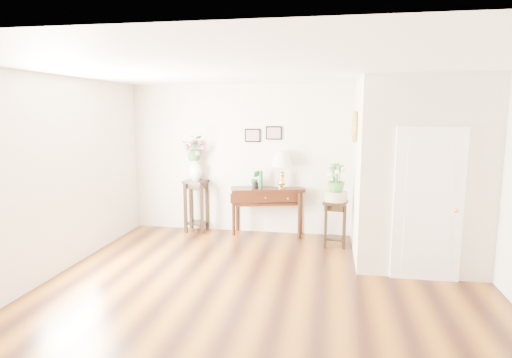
% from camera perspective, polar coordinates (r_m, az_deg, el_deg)
% --- Properties ---
extents(floor, '(6.00, 5.50, 0.02)m').
position_cam_1_polar(floor, '(5.70, 1.19, -14.77)').
color(floor, brown).
rests_on(floor, ground).
extents(ceiling, '(6.00, 5.50, 0.02)m').
position_cam_1_polar(ceiling, '(5.24, 1.29, 14.52)').
color(ceiling, white).
rests_on(ceiling, ground).
extents(wall_back, '(6.00, 0.02, 2.80)m').
position_cam_1_polar(wall_back, '(7.99, 4.18, 2.55)').
color(wall_back, beige).
rests_on(wall_back, ground).
extents(wall_front, '(6.00, 0.02, 2.80)m').
position_cam_1_polar(wall_front, '(2.68, -7.71, -10.66)').
color(wall_front, beige).
rests_on(wall_front, ground).
extents(wall_left, '(0.02, 5.50, 2.80)m').
position_cam_1_polar(wall_left, '(6.45, -26.14, 0.09)').
color(wall_left, beige).
rests_on(wall_left, ground).
extents(partition, '(1.80, 1.95, 2.80)m').
position_cam_1_polar(partition, '(7.11, 20.46, 1.20)').
color(partition, beige).
rests_on(partition, floor).
extents(door, '(0.90, 0.05, 2.10)m').
position_cam_1_polar(door, '(6.20, 21.95, -3.25)').
color(door, white).
rests_on(door, floor).
extents(art_print_left, '(0.30, 0.02, 0.25)m').
position_cam_1_polar(art_print_left, '(8.02, -0.45, 5.82)').
color(art_print_left, black).
rests_on(art_print_left, wall_back).
extents(art_print_right, '(0.30, 0.02, 0.25)m').
position_cam_1_polar(art_print_right, '(7.96, 2.40, 6.15)').
color(art_print_right, black).
rests_on(art_print_right, wall_back).
extents(wall_ornament, '(0.07, 0.51, 0.51)m').
position_cam_1_polar(wall_ornament, '(7.07, 13.01, 6.78)').
color(wall_ornament, gold).
rests_on(wall_ornament, partition).
extents(console_table, '(1.41, 0.79, 0.89)m').
position_cam_1_polar(console_table, '(8.02, 1.53, -4.32)').
color(console_table, '#371C0F').
rests_on(console_table, floor).
extents(table_lamp, '(0.47, 0.47, 0.69)m').
position_cam_1_polar(table_lamp, '(7.84, 3.47, 1.29)').
color(table_lamp, gold).
rests_on(table_lamp, console_table).
extents(green_vase, '(0.08, 0.08, 0.32)m').
position_cam_1_polar(green_vase, '(7.92, 0.66, 0.07)').
color(green_vase, '#134B30').
rests_on(green_vase, console_table).
extents(potted_plant, '(0.19, 0.17, 0.30)m').
position_cam_1_polar(potted_plant, '(7.94, -0.10, -0.05)').
color(potted_plant, '#2F742A').
rests_on(potted_plant, console_table).
extents(plant_stand_a, '(0.45, 0.45, 1.00)m').
position_cam_1_polar(plant_stand_a, '(8.32, -7.96, -3.56)').
color(plant_stand_a, black).
rests_on(plant_stand_a, floor).
extents(porcelain_vase, '(0.26, 0.26, 0.43)m').
position_cam_1_polar(porcelain_vase, '(8.19, -8.07, 1.39)').
color(porcelain_vase, white).
rests_on(porcelain_vase, plant_stand_a).
extents(lily_arrangement, '(0.45, 0.39, 0.48)m').
position_cam_1_polar(lily_arrangement, '(8.15, -8.13, 4.28)').
color(lily_arrangement, '#2F742A').
rests_on(lily_arrangement, porcelain_vase).
extents(plant_stand_b, '(0.44, 0.44, 0.79)m').
position_cam_1_polar(plant_stand_b, '(7.49, 10.49, -5.86)').
color(plant_stand_b, black).
rests_on(plant_stand_b, floor).
extents(ceramic_bowl, '(0.40, 0.40, 0.17)m').
position_cam_1_polar(ceramic_bowl, '(7.38, 10.59, -2.30)').
color(ceramic_bowl, beige).
rests_on(ceramic_bowl, plant_stand_b).
extents(narcissus, '(0.38, 0.38, 0.53)m').
position_cam_1_polar(narcissus, '(7.33, 10.66, 0.03)').
color(narcissus, '#2F742A').
rests_on(narcissus, ceramic_bowl).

